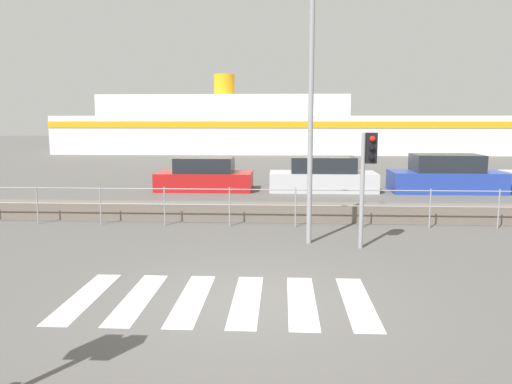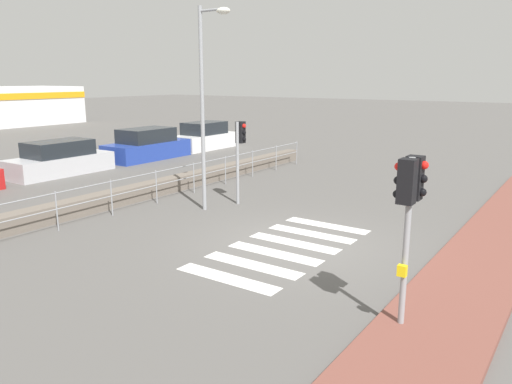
# 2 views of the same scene
# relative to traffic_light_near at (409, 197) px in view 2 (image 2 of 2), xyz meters

# --- Properties ---
(ground_plane) EXTENTS (160.00, 160.00, 0.00)m
(ground_plane) POSITION_rel_traffic_light_near_xyz_m (2.82, 3.60, -2.20)
(ground_plane) COLOR #565451
(sidewalk_brick) EXTENTS (24.00, 1.80, 0.12)m
(sidewalk_brick) POSITION_rel_traffic_light_near_xyz_m (2.82, -0.50, -2.14)
(sidewalk_brick) COLOR brown
(sidewalk_brick) RESTS_ON ground_plane
(crosswalk) EXTENTS (4.95, 2.40, 0.01)m
(crosswalk) POSITION_rel_traffic_light_near_xyz_m (2.34, 3.60, -2.20)
(crosswalk) COLOR silver
(crosswalk) RESTS_ON ground_plane
(seawall) EXTENTS (22.14, 0.55, 0.51)m
(seawall) POSITION_rel_traffic_light_near_xyz_m (2.82, 10.16, -1.95)
(seawall) COLOR #6B6056
(seawall) RESTS_ON ground_plane
(harbor_fence) EXTENTS (19.97, 0.04, 1.08)m
(harbor_fence) POSITION_rel_traffic_light_near_xyz_m (2.82, 9.28, -1.49)
(harbor_fence) COLOR gray
(harbor_fence) RESTS_ON ground_plane
(traffic_light_near) EXTENTS (0.58, 0.41, 2.82)m
(traffic_light_near) POSITION_rel_traffic_light_near_xyz_m (0.00, 0.00, 0.00)
(traffic_light_near) COLOR gray
(traffic_light_near) RESTS_ON ground_plane
(traffic_light_far) EXTENTS (0.34, 0.32, 2.64)m
(traffic_light_far) POSITION_rel_traffic_light_near_xyz_m (5.27, 7.07, -0.26)
(traffic_light_far) COLOR gray
(traffic_light_far) RESTS_ON ground_plane
(streetlamp) EXTENTS (0.32, 1.11, 5.97)m
(streetlamp) POSITION_rel_traffic_light_near_xyz_m (4.00, 7.30, 1.50)
(streetlamp) COLOR gray
(streetlamp) RESTS_ON ground_plane
(parked_car_silver) EXTENTS (4.34, 1.75, 1.42)m
(parked_car_silver) POSITION_rel_traffic_light_near_xyz_m (5.03, 16.31, -1.60)
(parked_car_silver) COLOR #BCBCC1
(parked_car_silver) RESTS_ON ground_plane
(parked_car_blue) EXTENTS (4.41, 1.87, 1.53)m
(parked_car_blue) POSITION_rel_traffic_light_near_xyz_m (9.99, 16.31, -1.55)
(parked_car_blue) COLOR #233D9E
(parked_car_blue) RESTS_ON ground_plane
(parked_car_white) EXTENTS (4.09, 1.73, 1.52)m
(parked_car_white) POSITION_rel_traffic_light_near_xyz_m (14.44, 16.31, -1.55)
(parked_car_white) COLOR silver
(parked_car_white) RESTS_ON ground_plane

